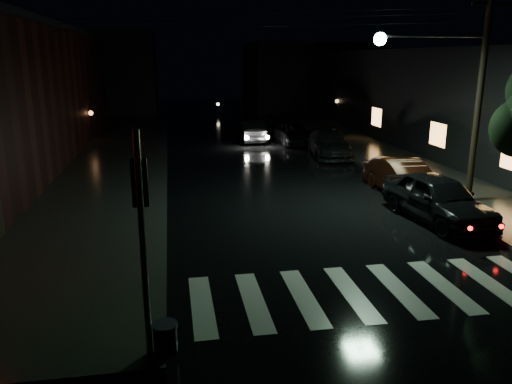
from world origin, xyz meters
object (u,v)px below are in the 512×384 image
parked_car_a (438,198)px  parked_car_d (295,134)px  oncoming_car (250,131)px  parked_car_b (404,177)px  parked_car_c (329,144)px

parked_car_a → parked_car_d: bearing=87.1°
parked_car_a → oncoming_car: size_ratio=1.10×
parked_car_b → parked_car_d: parked_car_b is taller
parked_car_b → oncoming_car: parked_car_b is taller
parked_car_a → parked_car_c: (-0.04, 11.93, -0.09)m
parked_car_c → parked_car_a: bearing=-82.8°
parked_car_a → parked_car_b: 3.45m
parked_car_c → oncoming_car: 6.98m
parked_car_b → parked_car_d: size_ratio=0.96×
parked_car_c → parked_car_b: bearing=-80.0°
parked_car_c → parked_car_d: bearing=108.9°
parked_car_b → oncoming_car: size_ratio=1.03×
parked_car_c → parked_car_d: (-0.93, 4.42, -0.08)m
parked_car_d → parked_car_c: bearing=-81.7°
parked_car_a → parked_car_c: 11.93m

